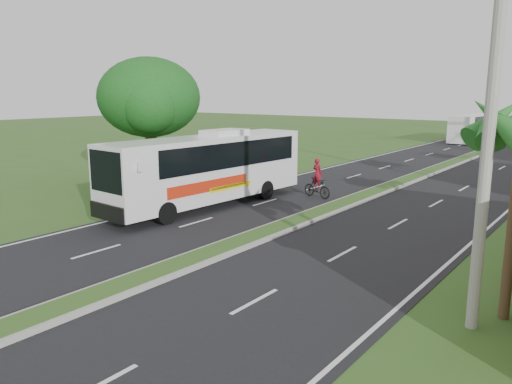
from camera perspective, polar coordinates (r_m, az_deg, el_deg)
The scene contains 9 objects.
ground at distance 15.88m, azimuth -10.35°, elevation -9.16°, with size 180.00×180.00×0.00m, color #34551F.
road_asphalt at distance 32.38m, azimuth 16.71°, elevation 1.10°, with size 14.00×160.00×0.02m, color black.
median_strip at distance 32.37m, azimuth 16.71°, elevation 1.27°, with size 1.20×160.00×0.18m.
lane_edge_left at distance 35.25m, azimuth 6.49°, elevation 2.30°, with size 0.12×160.00×0.01m, color silver.
shade_tree at distance 30.60m, azimuth -12.22°, elevation 10.21°, with size 6.30×6.00×7.54m.
utility_pole_a at distance 12.20m, azimuth 25.49°, elevation 11.00°, with size 1.60×0.28×11.00m.
coach_bus_main at distance 24.28m, azimuth -5.34°, elevation 3.07°, with size 2.95×11.52×3.69m.
coach_bus_far at distance 61.48m, azimuth 23.57°, elevation 6.88°, with size 2.65×10.33×2.99m.
motorcyclist at distance 26.48m, azimuth 7.00°, elevation 0.90°, with size 1.83×0.82×2.11m.
Camera 1 is at (11.10, -9.92, 5.53)m, focal length 35.00 mm.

